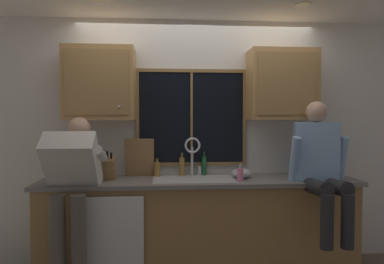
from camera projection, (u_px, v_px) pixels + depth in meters
The scene contains 24 objects.
back_wall at pixel (196, 141), 3.82m from camera, with size 5.43×0.12×2.55m, color silver.
ceiling_downlight_right at pixel (303, 4), 3.18m from camera, with size 0.14×0.14×0.01m, color #FFEAB2.
window_glass at pixel (192, 118), 3.74m from camera, with size 1.10×0.02×0.95m, color black.
window_frame_top at pixel (192, 71), 3.71m from camera, with size 1.17×0.02×0.04m, color olive.
window_frame_bottom at pixel (192, 164), 3.75m from camera, with size 1.17×0.02×0.04m, color olive.
window_frame_left at pixel (137, 118), 3.68m from camera, with size 0.04×0.02×0.95m, color olive.
window_frame_right at pixel (245, 118), 3.77m from camera, with size 0.04×0.02×0.95m, color olive.
window_mullion_center at pixel (192, 118), 3.73m from camera, with size 0.02×0.02×0.95m, color olive.
lower_cabinet_run at pixel (199, 227), 3.50m from camera, with size 3.03×0.58×0.88m, color #A07744.
countertop at pixel (199, 181), 3.47m from camera, with size 3.09×0.62×0.04m, color slate.
dishwasher_front at pixel (110, 238), 3.12m from camera, with size 0.60×0.02×0.74m, color white.
upper_cabinet_left at pixel (100, 84), 3.49m from camera, with size 0.69×0.36×0.72m.
upper_cabinet_right at pixel (282, 85), 3.63m from camera, with size 0.69×0.36×0.72m.
sink at pixel (194, 189), 3.47m from camera, with size 0.80×0.46×0.21m.
faucet at pixel (193, 152), 3.64m from camera, with size 0.18×0.09×0.40m.
person_standing at pixel (73, 183), 3.09m from camera, with size 0.53×0.70×1.53m.
person_sitting_on_counter at pixel (320, 163), 3.28m from camera, with size 0.54×0.64×1.26m.
knife_block at pixel (108, 169), 3.41m from camera, with size 0.12×0.18×0.32m.
cutting_board at pixel (140, 158), 3.63m from camera, with size 0.29×0.02×0.40m, color #997047.
mixing_bowl at pixel (242, 173), 3.54m from camera, with size 0.21×0.21×0.10m, color #B7B7BC.
soap_dispenser at pixel (240, 174), 3.38m from camera, with size 0.06×0.07×0.17m.
bottle_green_glass at pixel (157, 169), 3.63m from camera, with size 0.06×0.06×0.19m.
bottle_tall_clear at pixel (204, 165), 3.71m from camera, with size 0.05×0.05×0.25m.
bottle_amber_small at pixel (182, 166), 3.67m from camera, with size 0.06×0.06×0.25m.
Camera 1 is at (-0.34, -3.74, 1.52)m, focal length 33.07 mm.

